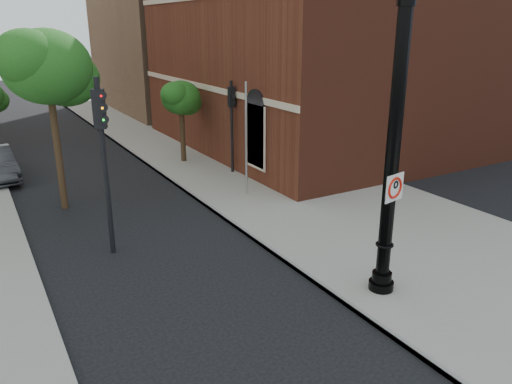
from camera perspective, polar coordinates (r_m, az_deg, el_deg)
ground at (r=11.37m, az=1.13°, el=-14.91°), size 120.00×120.00×0.00m
sidewalk_right at (r=22.04m, az=0.97°, el=2.16°), size 8.00×60.00×0.12m
curb_edge at (r=20.37m, az=-8.59°, el=0.59°), size 0.10×60.00×0.14m
brick_wall_building at (r=30.45m, az=13.99°, el=17.98°), size 22.30×16.30×12.50m
bg_building_tan_b at (r=43.48m, az=-1.46°, el=19.46°), size 22.00×14.00×14.00m
lamppost at (r=11.66m, az=15.27°, el=3.24°), size 0.61×0.61×7.19m
no_parking_sign at (r=11.66m, az=15.56°, el=0.50°), size 0.63×0.16×0.64m
traffic_signal_left at (r=14.11m, az=-17.14°, el=5.86°), size 0.40×0.44×5.00m
traffic_signal_right at (r=21.50m, az=-2.79°, el=9.08°), size 0.27×0.34×4.08m
utility_pole at (r=18.60m, az=-1.13°, el=5.82°), size 0.09×0.09×4.36m
street_tree_a at (r=18.38m, az=-22.64°, el=12.89°), size 3.44×3.11×6.20m
street_tree_c at (r=23.61m, az=-8.54°, el=10.49°), size 2.15×1.95×3.88m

